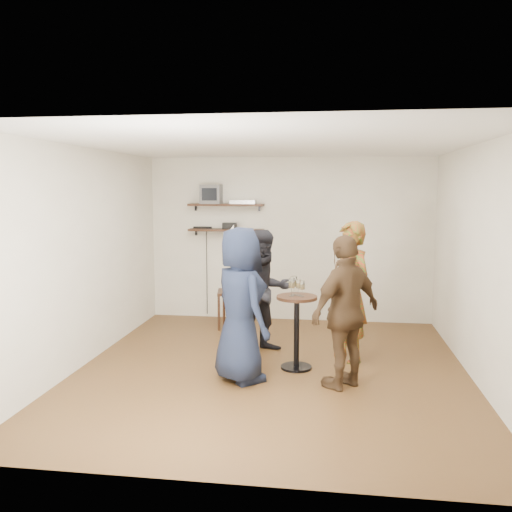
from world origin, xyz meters
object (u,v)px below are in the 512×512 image
(dvd_deck, at_px, (243,202))
(person_dark, at_px, (265,292))
(person_brown, at_px, (346,312))
(crt_monitor, at_px, (211,194))
(person_plaid, at_px, (350,291))
(side_table, at_px, (234,297))
(radio, at_px, (229,226))
(drinks_table, at_px, (297,322))
(person_navy, at_px, (240,305))

(dvd_deck, distance_m, person_dark, 2.08)
(person_dark, relative_size, person_brown, 0.97)
(crt_monitor, bearing_deg, person_dark, -57.46)
(dvd_deck, height_order, person_plaid, dvd_deck)
(crt_monitor, xyz_separation_m, person_plaid, (2.14, -1.85, -1.16))
(dvd_deck, xyz_separation_m, person_plaid, (1.63, -1.85, -1.04))
(side_table, xyz_separation_m, person_plaid, (1.69, -1.31, 0.38))
(person_plaid, distance_m, person_dark, 1.09)
(radio, xyz_separation_m, person_plaid, (1.85, -1.85, -0.66))
(dvd_deck, height_order, person_dark, dvd_deck)
(radio, xyz_separation_m, drinks_table, (1.23, -2.28, -0.96))
(person_plaid, distance_m, person_brown, 0.95)
(drinks_table, relative_size, person_brown, 0.53)
(radio, distance_m, person_dark, 1.98)
(dvd_deck, relative_size, person_plaid, 0.23)
(person_plaid, bearing_deg, radio, -169.69)
(person_brown, bearing_deg, person_plaid, -140.99)
(dvd_deck, relative_size, radio, 1.82)
(drinks_table, bearing_deg, crt_monitor, 123.63)
(dvd_deck, xyz_separation_m, side_table, (-0.06, -0.54, -1.42))
(person_dark, height_order, person_brown, person_brown)
(radio, distance_m, person_navy, 2.91)
(side_table, bearing_deg, dvd_deck, 83.26)
(drinks_table, relative_size, person_dark, 0.55)
(side_table, xyz_separation_m, person_brown, (1.62, -2.26, 0.34))
(radio, height_order, person_brown, person_brown)
(person_brown, bearing_deg, person_dark, -95.10)
(drinks_table, xyz_separation_m, person_dark, (-0.45, 0.61, 0.23))
(side_table, relative_size, drinks_table, 0.66)
(person_navy, xyz_separation_m, person_brown, (1.14, -0.04, -0.03))
(person_navy, bearing_deg, radio, -26.01)
(radio, height_order, person_plaid, person_plaid)
(side_table, bearing_deg, drinks_table, -58.50)
(crt_monitor, xyz_separation_m, person_brown, (2.07, -2.80, -1.20))
(side_table, bearing_deg, person_brown, -54.42)
(crt_monitor, height_order, side_table, crt_monitor)
(crt_monitor, height_order, person_dark, crt_monitor)
(radio, bearing_deg, person_brown, -57.57)
(person_brown, bearing_deg, drinks_table, -90.00)
(dvd_deck, bearing_deg, side_table, -96.74)
(drinks_table, xyz_separation_m, person_navy, (-0.59, -0.48, 0.29))
(crt_monitor, relative_size, drinks_table, 0.37)
(radio, relative_size, side_table, 0.39)
(radio, distance_m, person_plaid, 2.70)
(drinks_table, xyz_separation_m, person_brown, (0.55, -0.52, 0.26))
(person_dark, bearing_deg, dvd_deck, 71.85)
(crt_monitor, height_order, person_brown, crt_monitor)
(crt_monitor, distance_m, side_table, 1.69)
(person_plaid, xyz_separation_m, person_brown, (-0.07, -0.95, -0.04))
(drinks_table, relative_size, person_navy, 0.51)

